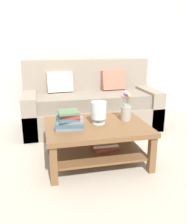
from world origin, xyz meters
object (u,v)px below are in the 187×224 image
coffee_table (97,135)px  flower_pitcher (126,110)px  book_stack_main (69,120)px  couch (91,104)px  glass_hurricane_vase (99,111)px

coffee_table → flower_pitcher: bearing=10.6°
coffee_table → book_stack_main: 0.38m
coffee_table → couch: bearing=81.2°
coffee_table → flower_pitcher: size_ratio=3.17×
couch → book_stack_main: size_ratio=6.47×
book_stack_main → glass_hurricane_vase: (0.34, 0.08, 0.06)m
couch → coffee_table: (-0.19, -1.20, -0.04)m
flower_pitcher → glass_hurricane_vase: bearing=-173.3°
couch → glass_hurricane_vase: bearing=-97.8°
couch → glass_hurricane_vase: (-0.16, -1.17, 0.23)m
glass_hurricane_vase → book_stack_main: bearing=-166.4°
couch → flower_pitcher: bearing=-81.2°
glass_hurricane_vase → coffee_table: bearing=-132.2°
couch → coffee_table: 1.21m
couch → glass_hurricane_vase: couch is taller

